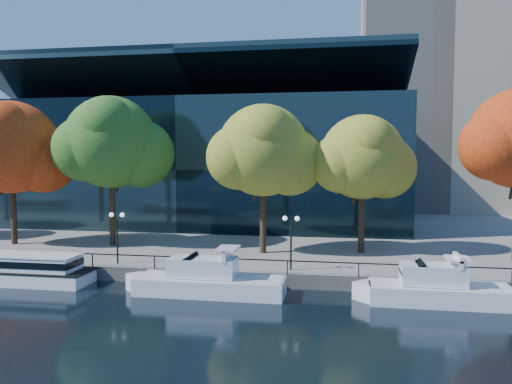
% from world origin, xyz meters
% --- Properties ---
extents(ground, '(160.00, 160.00, 0.00)m').
position_xyz_m(ground, '(0.00, 0.00, 0.00)').
color(ground, black).
rests_on(ground, ground).
extents(promenade, '(90.00, 67.08, 1.00)m').
position_xyz_m(promenade, '(0.00, 36.38, 0.50)').
color(promenade, slate).
rests_on(promenade, ground).
extents(railing, '(88.20, 0.08, 0.99)m').
position_xyz_m(railing, '(0.00, 3.25, 1.94)').
color(railing, black).
rests_on(railing, promenade).
extents(convention_building, '(50.00, 24.57, 21.43)m').
position_xyz_m(convention_building, '(-4.00, 31.79, 8.51)').
color(convention_building, black).
rests_on(convention_building, ground).
extents(office_tower, '(22.50, 22.50, 65.90)m').
position_xyz_m(office_tower, '(28.00, 55.00, 33.02)').
color(office_tower, tan).
rests_on(office_tower, ground).
extents(tour_boat, '(13.88, 3.10, 2.63)m').
position_xyz_m(tour_boat, '(-10.98, 1.21, 1.12)').
color(tour_boat, white).
rests_on(tour_boat, ground).
extents(cruiser_near, '(11.30, 2.91, 3.27)m').
position_xyz_m(cruiser_near, '(4.56, 0.56, 1.02)').
color(cruiser_near, white).
rests_on(cruiser_near, ground).
extents(cruiser_far, '(9.89, 2.74, 3.23)m').
position_xyz_m(cruiser_far, '(19.57, 0.90, 1.03)').
color(cruiser_far, white).
rests_on(cruiser_far, ground).
extents(tree_1, '(11.01, 9.03, 13.69)m').
position_xyz_m(tree_1, '(-17.09, 11.09, 10.09)').
color(tree_1, black).
rests_on(tree_1, promenade).
extents(tree_2, '(10.79, 8.85, 14.06)m').
position_xyz_m(tree_2, '(-7.45, 12.08, 10.55)').
color(tree_2, black).
rests_on(tree_2, promenade).
extents(tree_3, '(9.97, 8.18, 12.92)m').
position_xyz_m(tree_3, '(7.20, 10.80, 9.75)').
color(tree_3, black).
rests_on(tree_3, promenade).
extents(tree_4, '(9.19, 7.53, 12.03)m').
position_xyz_m(tree_4, '(15.65, 12.38, 9.19)').
color(tree_4, black).
rests_on(tree_4, promenade).
extents(lamp_1, '(1.26, 0.36, 4.03)m').
position_xyz_m(lamp_1, '(-3.54, 4.50, 3.98)').
color(lamp_1, black).
rests_on(lamp_1, promenade).
extents(lamp_2, '(1.26, 0.36, 4.03)m').
position_xyz_m(lamp_2, '(10.12, 4.50, 3.98)').
color(lamp_2, black).
rests_on(lamp_2, promenade).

